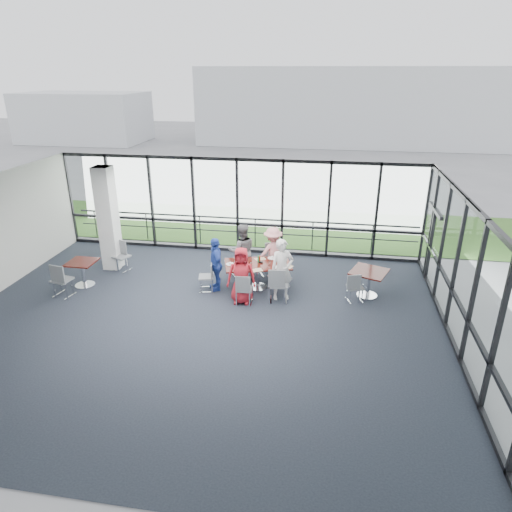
% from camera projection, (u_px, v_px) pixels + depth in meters
% --- Properties ---
extents(floor, '(12.00, 10.00, 0.02)m').
position_uv_depth(floor, '(197.00, 326.00, 11.17)').
color(floor, '#1E242E').
rests_on(floor, ground).
extents(ceiling, '(12.00, 10.00, 0.04)m').
position_uv_depth(ceiling, '(190.00, 199.00, 9.95)').
color(ceiling, silver).
rests_on(ceiling, ground).
extents(wall_front, '(12.00, 0.10, 3.20)m').
position_uv_depth(wall_front, '(84.00, 416.00, 6.00)').
color(wall_front, silver).
rests_on(wall_front, ground).
extents(curtain_wall_back, '(12.00, 0.10, 3.20)m').
position_uv_depth(curtain_wall_back, '(237.00, 206.00, 15.12)').
color(curtain_wall_back, white).
rests_on(curtain_wall_back, ground).
extents(curtain_wall_right, '(0.10, 10.00, 3.20)m').
position_uv_depth(curtain_wall_right, '(467.00, 284.00, 9.64)').
color(curtain_wall_right, white).
rests_on(curtain_wall_right, ground).
extents(exit_door, '(0.12, 1.60, 2.10)m').
position_uv_depth(exit_door, '(431.00, 246.00, 13.27)').
color(exit_door, black).
rests_on(exit_door, ground).
extents(structural_column, '(0.50, 0.50, 3.20)m').
position_uv_depth(structural_column, '(108.00, 219.00, 13.84)').
color(structural_column, white).
rests_on(structural_column, ground).
extents(apron, '(80.00, 70.00, 0.02)m').
position_uv_depth(apron, '(261.00, 210.00, 20.29)').
color(apron, gray).
rests_on(apron, ground).
extents(grass_strip, '(80.00, 5.00, 0.01)m').
position_uv_depth(grass_strip, '(253.00, 224.00, 18.46)').
color(grass_strip, '#376022').
rests_on(grass_strip, ground).
extents(hangar_main, '(24.00, 10.00, 6.00)m').
position_uv_depth(hangar_main, '(348.00, 105.00, 38.60)').
color(hangar_main, silver).
rests_on(hangar_main, ground).
extents(hangar_aux, '(10.00, 6.00, 4.00)m').
position_uv_depth(hangar_aux, '(84.00, 117.00, 38.68)').
color(hangar_aux, silver).
rests_on(hangar_aux, ground).
extents(guard_rail, '(12.00, 0.06, 0.06)m').
position_uv_depth(guard_rail, '(241.00, 232.00, 16.08)').
color(guard_rail, '#2D2D33').
rests_on(guard_rail, ground).
extents(main_table, '(2.04, 1.47, 0.75)m').
position_uv_depth(main_table, '(258.00, 268.00, 12.88)').
color(main_table, '#341109').
rests_on(main_table, ground).
extents(side_table_left, '(0.76, 0.76, 0.75)m').
position_uv_depth(side_table_left, '(82.00, 266.00, 13.01)').
color(side_table_left, '#341109').
rests_on(side_table_left, ground).
extents(side_table_right, '(1.18, 1.18, 0.75)m').
position_uv_depth(side_table_right, '(369.00, 275.00, 12.39)').
color(side_table_right, '#341109').
rests_on(side_table_right, ground).
extents(diner_near_left, '(0.81, 0.57, 1.56)m').
position_uv_depth(diner_near_left, '(241.00, 276.00, 12.00)').
color(diner_near_left, '#B41C28').
rests_on(diner_near_left, ground).
extents(diner_near_right, '(0.75, 0.65, 1.71)m').
position_uv_depth(diner_near_right, '(282.00, 270.00, 12.17)').
color(diner_near_right, silver).
rests_on(diner_near_right, ground).
extents(diner_far_left, '(0.93, 0.74, 1.67)m').
position_uv_depth(diner_far_left, '(242.00, 251.00, 13.47)').
color(diner_far_left, slate).
rests_on(diner_far_left, ground).
extents(diner_far_right, '(1.13, 0.96, 1.56)m').
position_uv_depth(diner_far_right, '(273.00, 252.00, 13.52)').
color(diner_far_right, pink).
rests_on(diner_far_right, ground).
extents(diner_end, '(0.82, 1.03, 1.55)m').
position_uv_depth(diner_end, '(216.00, 264.00, 12.74)').
color(diner_end, '#2947AA').
rests_on(diner_end, ground).
extents(chair_main_nl, '(0.43, 0.43, 0.84)m').
position_uv_depth(chair_main_nl, '(245.00, 289.00, 12.08)').
color(chair_main_nl, slate).
rests_on(chair_main_nl, ground).
extents(chair_main_nr, '(0.53, 0.53, 0.97)m').
position_uv_depth(chair_main_nr, '(279.00, 284.00, 12.18)').
color(chair_main_nr, slate).
rests_on(chair_main_nr, ground).
extents(chair_main_fl, '(0.54, 0.54, 0.81)m').
position_uv_depth(chair_main_fl, '(238.00, 262.00, 13.80)').
color(chair_main_fl, slate).
rests_on(chair_main_fl, ground).
extents(chair_main_fr, '(0.62, 0.62, 0.95)m').
position_uv_depth(chair_main_fr, '(268.00, 260.00, 13.76)').
color(chair_main_fr, slate).
rests_on(chair_main_fr, ground).
extents(chair_main_end, '(0.48, 0.48, 0.83)m').
position_uv_depth(chair_main_end, '(206.00, 277.00, 12.80)').
color(chair_main_end, slate).
rests_on(chair_main_end, ground).
extents(chair_spare_la, '(0.55, 0.55, 0.97)m').
position_uv_depth(chair_spare_la, '(62.00, 280.00, 12.46)').
color(chair_spare_la, slate).
rests_on(chair_spare_la, ground).
extents(chair_spare_lb, '(0.57, 0.57, 0.90)m').
position_uv_depth(chair_spare_lb, '(122.00, 257.00, 14.08)').
color(chair_spare_lb, slate).
rests_on(chair_spare_lb, ground).
extents(chair_spare_r, '(0.50, 0.50, 0.81)m').
position_uv_depth(chair_spare_r, '(355.00, 287.00, 12.21)').
color(chair_spare_r, slate).
rests_on(chair_spare_r, ground).
extents(plate_nl, '(0.24, 0.24, 0.01)m').
position_uv_depth(plate_nl, '(240.00, 269.00, 12.46)').
color(plate_nl, white).
rests_on(plate_nl, main_table).
extents(plate_nr, '(0.28, 0.28, 0.01)m').
position_uv_depth(plate_nr, '(279.00, 267.00, 12.56)').
color(plate_nr, white).
rests_on(plate_nr, main_table).
extents(plate_fl, '(0.28, 0.28, 0.01)m').
position_uv_depth(plate_fl, '(242.00, 259.00, 13.11)').
color(plate_fl, white).
rests_on(plate_fl, main_table).
extents(plate_fr, '(0.26, 0.26, 0.01)m').
position_uv_depth(plate_fr, '(272.00, 258.00, 13.17)').
color(plate_fr, white).
rests_on(plate_fr, main_table).
extents(plate_end, '(0.24, 0.24, 0.01)m').
position_uv_depth(plate_end, '(230.00, 264.00, 12.76)').
color(plate_end, white).
rests_on(plate_end, main_table).
extents(tumbler_a, '(0.06, 0.06, 0.13)m').
position_uv_depth(tumbler_a, '(251.00, 265.00, 12.58)').
color(tumbler_a, white).
rests_on(tumbler_a, main_table).
extents(tumbler_b, '(0.07, 0.07, 0.13)m').
position_uv_depth(tumbler_b, '(269.00, 263.00, 12.67)').
color(tumbler_b, white).
rests_on(tumbler_b, main_table).
extents(tumbler_c, '(0.07, 0.07, 0.14)m').
position_uv_depth(tumbler_c, '(259.00, 259.00, 12.97)').
color(tumbler_c, white).
rests_on(tumbler_c, main_table).
extents(tumbler_d, '(0.07, 0.07, 0.15)m').
position_uv_depth(tumbler_d, '(235.00, 264.00, 12.61)').
color(tumbler_d, white).
rests_on(tumbler_d, main_table).
extents(menu_a, '(0.39, 0.34, 0.00)m').
position_uv_depth(menu_a, '(256.00, 270.00, 12.40)').
color(menu_a, beige).
rests_on(menu_a, main_table).
extents(menu_b, '(0.38, 0.33, 0.00)m').
position_uv_depth(menu_b, '(287.00, 266.00, 12.65)').
color(menu_b, beige).
rests_on(menu_b, main_table).
extents(menu_c, '(0.37, 0.34, 0.00)m').
position_uv_depth(menu_c, '(260.00, 259.00, 13.13)').
color(menu_c, beige).
rests_on(menu_c, main_table).
extents(condiment_caddy, '(0.10, 0.07, 0.04)m').
position_uv_depth(condiment_caddy, '(261.00, 262.00, 12.86)').
color(condiment_caddy, black).
rests_on(condiment_caddy, main_table).
extents(ketchup_bottle, '(0.06, 0.06, 0.18)m').
position_uv_depth(ketchup_bottle, '(259.00, 259.00, 12.89)').
color(ketchup_bottle, '#9D1200').
rests_on(ketchup_bottle, main_table).
extents(green_bottle, '(0.05, 0.05, 0.20)m').
position_uv_depth(green_bottle, '(258.00, 259.00, 12.87)').
color(green_bottle, '#257C3B').
rests_on(green_bottle, main_table).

